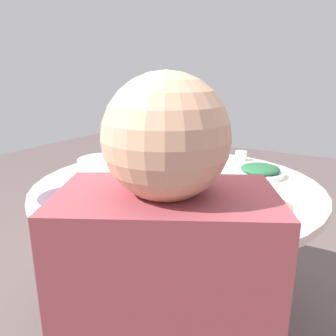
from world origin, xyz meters
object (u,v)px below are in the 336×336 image
green_bottle (165,201)px  diner_left (166,333)px  round_dining_table (177,211)px  dish_greens (260,171)px  tea_cup_side (241,156)px  tea_cup_near (206,150)px  dish_tofu_braise (172,160)px  soup_bowl (104,165)px  tea_cup_far (164,148)px  dish_eggplant (64,199)px  rice_bowl (235,196)px

green_bottle → diner_left: bearing=-148.4°
round_dining_table → dish_greens: 0.44m
tea_cup_side → round_dining_table: bearing=167.2°
tea_cup_near → dish_tofu_braise: bearing=161.5°
soup_bowl → tea_cup_side: bearing=-44.4°
soup_bowl → dish_greens: 0.76m
dish_tofu_braise → tea_cup_far: size_ratio=2.85×
dish_greens → diner_left: size_ratio=0.30×
dish_greens → tea_cup_far: bearing=74.8°
tea_cup_side → diner_left: (-1.32, -0.31, 0.00)m
dish_greens → green_bottle: green_bottle is taller
round_dining_table → dish_eggplant: size_ratio=5.29×
tea_cup_far → diner_left: size_ratio=0.09×
dish_tofu_braise → soup_bowl: bearing=144.4°
soup_bowl → tea_cup_far: soup_bowl is taller
rice_bowl → tea_cup_side: size_ratio=4.18×
soup_bowl → dish_greens: soup_bowl is taller
dish_greens → green_bottle: size_ratio=1.05×
dish_tofu_braise → dish_greens: bearing=-89.5°
round_dining_table → dish_greens: bearing=-44.7°
round_dining_table → rice_bowl: size_ratio=4.74×
dish_eggplant → dish_greens: bearing=-35.9°
tea_cup_far → diner_left: bearing=-148.5°
dish_eggplant → diner_left: size_ratio=0.31×
soup_bowl → dish_eggplant: (-0.41, -0.17, -0.01)m
tea_cup_near → tea_cup_side: size_ratio=1.08×
tea_cup_far → rice_bowl: bearing=-132.0°
dish_eggplant → diner_left: 0.76m
diner_left → dish_eggplant: bearing=60.7°
dish_tofu_braise → diner_left: 1.25m
rice_bowl → dish_eggplant: 0.62m
green_bottle → tea_cup_side: (0.92, 0.06, -0.06)m
dish_tofu_braise → tea_cup_far: bearing=42.0°
tea_cup_side → rice_bowl: bearing=-163.0°
soup_bowl → dish_greens: (0.31, -0.69, -0.01)m
rice_bowl → tea_cup_far: 0.89m
dish_eggplant → dish_tofu_braise: bearing=-3.7°
dish_greens → rice_bowl: bearing=-176.2°
diner_left → dish_tofu_braise: bearing=29.5°
green_bottle → dish_tofu_braise: bearing=28.2°
green_bottle → tea_cup_side: 0.92m
round_dining_table → soup_bowl: soup_bowl is taller
rice_bowl → dish_greens: bearing=3.8°
dish_greens → tea_cup_near: tea_cup_near is taller
tea_cup_side → diner_left: 1.35m
green_bottle → tea_cup_far: bearing=31.4°
tea_cup_near → diner_left: diner_left is taller
dish_greens → tea_cup_near: size_ratio=3.36×
soup_bowl → green_bottle: 0.70m
tea_cup_near → tea_cup_side: (-0.03, -0.22, -0.00)m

